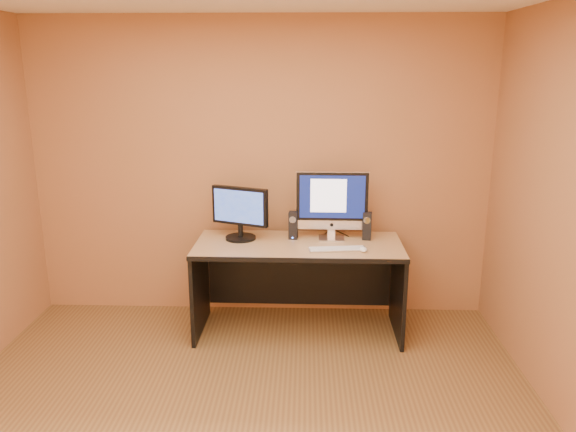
{
  "coord_description": "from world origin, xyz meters",
  "views": [
    {
      "loc": [
        0.39,
        -2.82,
        2.18
      ],
      "look_at": [
        0.26,
        1.43,
        1.04
      ],
      "focal_mm": 35.0,
      "sensor_mm": 36.0,
      "label": 1
    }
  ],
  "objects": [
    {
      "name": "speaker_left",
      "position": [
        0.3,
        1.67,
        0.9
      ],
      "size": [
        0.08,
        0.08,
        0.23
      ],
      "primitive_type": null,
      "rotation": [
        0.0,
        0.0,
        -0.13
      ],
      "color": "black",
      "rests_on": "desk"
    },
    {
      "name": "desk",
      "position": [
        0.34,
        1.53,
        0.39
      ],
      "size": [
        1.69,
        0.75,
        0.78
      ],
      "primitive_type": null,
      "rotation": [
        0.0,
        0.0,
        -0.01
      ],
      "color": "tan",
      "rests_on": "ground"
    },
    {
      "name": "walls",
      "position": [
        0.0,
        0.0,
        1.3
      ],
      "size": [
        4.0,
        4.0,
        2.6
      ],
      "primitive_type": null,
      "color": "#A16841",
      "rests_on": "ground"
    },
    {
      "name": "cable_a",
      "position": [
        0.71,
        1.83,
        0.78
      ],
      "size": [
        0.12,
        0.21,
        0.01
      ],
      "primitive_type": "cylinder",
      "rotation": [
        1.57,
        0.0,
        0.52
      ],
      "color": "black",
      "rests_on": "desk"
    },
    {
      "name": "imac",
      "position": [
        0.62,
        1.67,
        1.07
      ],
      "size": [
        0.6,
        0.23,
        0.58
      ],
      "primitive_type": null,
      "rotation": [
        0.0,
        0.0,
        -0.02
      ],
      "color": "silver",
      "rests_on": "desk"
    },
    {
      "name": "keyboard",
      "position": [
        0.65,
        1.37,
        0.79
      ],
      "size": [
        0.46,
        0.17,
        0.02
      ],
      "primitive_type": "cube",
      "rotation": [
        0.0,
        0.0,
        0.12
      ],
      "color": "#BABABF",
      "rests_on": "desk"
    },
    {
      "name": "second_monitor",
      "position": [
        -0.14,
        1.64,
        1.0
      ],
      "size": [
        0.56,
        0.42,
        0.44
      ],
      "primitive_type": null,
      "rotation": [
        0.0,
        0.0,
        -0.37
      ],
      "color": "black",
      "rests_on": "desk"
    },
    {
      "name": "speaker_right",
      "position": [
        0.91,
        1.67,
        0.9
      ],
      "size": [
        0.08,
        0.09,
        0.23
      ],
      "primitive_type": null,
      "rotation": [
        0.0,
        0.0,
        -0.15
      ],
      "color": "black",
      "rests_on": "desk"
    },
    {
      "name": "mouse",
      "position": [
        0.85,
        1.35,
        0.8
      ],
      "size": [
        0.07,
        0.11,
        0.04
      ],
      "primitive_type": "ellipsoid",
      "rotation": [
        0.0,
        0.0,
        0.11
      ],
      "color": "white",
      "rests_on": "desk"
    },
    {
      "name": "cable_b",
      "position": [
        0.56,
        1.79,
        0.78
      ],
      "size": [
        0.08,
        0.18,
        0.01
      ],
      "primitive_type": "cylinder",
      "rotation": [
        1.57,
        0.0,
        -0.39
      ],
      "color": "black",
      "rests_on": "desk"
    }
  ]
}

